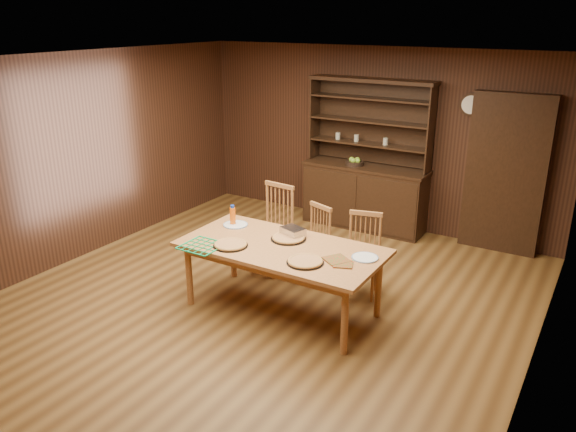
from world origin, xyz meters
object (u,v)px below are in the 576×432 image
Objects in this scene: dining_table at (282,252)px; juice_bottle at (233,216)px; chair_center at (315,241)px; china_hutch at (365,188)px; chair_right at (363,252)px; chair_left at (275,225)px.

juice_bottle is at bearing 163.23° from dining_table.
dining_table is 2.31× the size of chair_center.
dining_table is at bearing -84.23° from china_hutch.
chair_right is 1.53m from juice_bottle.
chair_right is (0.64, -0.04, 0.02)m from chair_center.
juice_bottle is at bearing -101.45° from china_hutch.
chair_center is (0.20, -1.92, -0.11)m from china_hutch.
chair_center is at bearing -83.92° from china_hutch.
chair_center is at bearing 95.09° from dining_table.
chair_right is at bearing 4.83° from chair_left.
chair_left is 0.69m from juice_bottle.
china_hutch is 2.62m from juice_bottle.
dining_table is 2.23× the size of chair_right.
dining_table is 0.86m from juice_bottle.
chair_center is 0.96× the size of chair_right.
juice_bottle reaches higher than chair_center.
chair_left is at bearing 73.86° from juice_bottle.
chair_left is 0.56m from chair_center.
juice_bottle is (-1.36, -0.59, 0.36)m from chair_right.
juice_bottle is (-0.80, 0.24, 0.18)m from dining_table.
china_hutch reaches higher than chair_right.
dining_table is at bearing -138.75° from chair_right.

